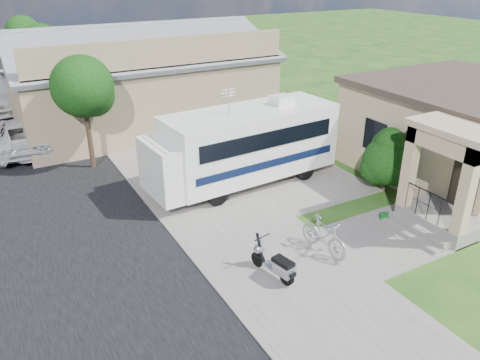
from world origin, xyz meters
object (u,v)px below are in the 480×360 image
motorhome (244,144)px  garden_hose (385,217)px  shrub (388,158)px  bicycle (323,237)px  scooter (275,264)px  pickup_truck (25,134)px

motorhome → garden_hose: motorhome is taller
shrub → motorhome: bearing=145.2°
bicycle → garden_hose: 3.11m
motorhome → scooter: motorhome is taller
motorhome → shrub: size_ratio=3.06×
shrub → garden_hose: 2.64m
motorhome → pickup_truck: bearing=126.5°
shrub → bicycle: bearing=-154.2°
shrub → pickup_truck: bearing=135.2°
bicycle → pickup_truck: 14.70m
shrub → bicycle: 5.23m
scooter → garden_hose: (4.90, 0.88, -0.38)m
motorhome → bicycle: motorhome is taller
garden_hose → shrub: bearing=46.4°
motorhome → shrub: 5.25m
motorhome → pickup_truck: (-6.77, 7.99, -0.87)m
motorhome → scooter: 6.13m
bicycle → scooter: bearing=-175.4°
bicycle → garden_hose: bicycle is taller
shrub → pickup_truck: shrub is taller
garden_hose → pickup_truck: bearing=126.6°
shrub → garden_hose: bearing=-133.6°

